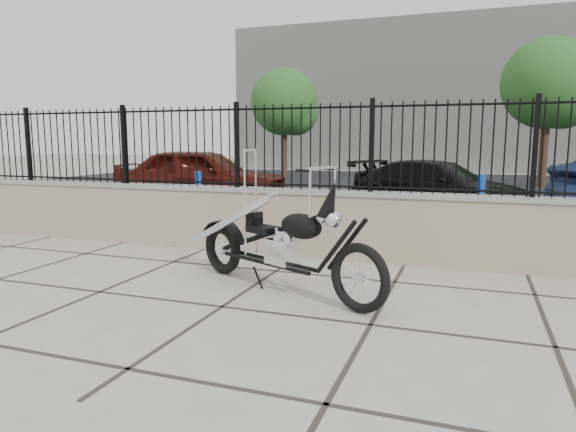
# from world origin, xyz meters

# --- Properties ---
(ground_plane) EXTENTS (90.00, 90.00, 0.00)m
(ground_plane) POSITION_xyz_m (0.00, 0.00, 0.00)
(ground_plane) COLOR #99968E
(ground_plane) RESTS_ON ground
(parking_lot) EXTENTS (30.00, 30.00, 0.00)m
(parking_lot) POSITION_xyz_m (0.00, 12.50, 0.00)
(parking_lot) COLOR black
(parking_lot) RESTS_ON ground
(retaining_wall) EXTENTS (14.00, 0.36, 0.96)m
(retaining_wall) POSITION_xyz_m (0.00, 2.50, 0.48)
(retaining_wall) COLOR gray
(retaining_wall) RESTS_ON ground_plane
(iron_fence) EXTENTS (14.00, 0.08, 1.20)m
(iron_fence) POSITION_xyz_m (0.00, 2.50, 1.56)
(iron_fence) COLOR black
(iron_fence) RESTS_ON retaining_wall
(background_building) EXTENTS (22.00, 6.00, 8.00)m
(background_building) POSITION_xyz_m (0.00, 26.50, 4.00)
(background_building) COLOR beige
(background_building) RESTS_ON ground_plane
(chopper_motorcycle) EXTENTS (2.59, 1.53, 1.58)m
(chopper_motorcycle) POSITION_xyz_m (0.32, 0.76, 0.79)
(chopper_motorcycle) COLOR black
(chopper_motorcycle) RESTS_ON ground_plane
(car_red) EXTENTS (4.55, 2.34, 1.48)m
(car_red) POSITION_xyz_m (-4.11, 7.00, 0.74)
(car_red) COLOR #441009
(car_red) RESTS_ON parking_lot
(car_black) EXTENTS (4.46, 3.17, 1.20)m
(car_black) POSITION_xyz_m (1.58, 7.63, 0.60)
(car_black) COLOR black
(car_black) RESTS_ON parking_lot
(bollard_a) EXTENTS (0.14, 0.14, 1.05)m
(bollard_a) POSITION_xyz_m (-2.72, 4.36, 0.53)
(bollard_a) COLOR #0B4AAC
(bollard_a) RESTS_ON ground_plane
(bollard_b) EXTENTS (0.17, 0.17, 1.07)m
(bollard_b) POSITION_xyz_m (2.45, 4.90, 0.53)
(bollard_b) COLOR blue
(bollard_b) RESTS_ON ground_plane
(tree_left) EXTENTS (2.90, 2.90, 4.89)m
(tree_left) POSITION_xyz_m (-5.57, 16.90, 3.43)
(tree_left) COLOR #382619
(tree_left) RESTS_ON ground_plane
(tree_right) EXTENTS (3.20, 3.20, 5.39)m
(tree_right) POSITION_xyz_m (4.65, 16.06, 3.78)
(tree_right) COLOR #382619
(tree_right) RESTS_ON ground_plane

